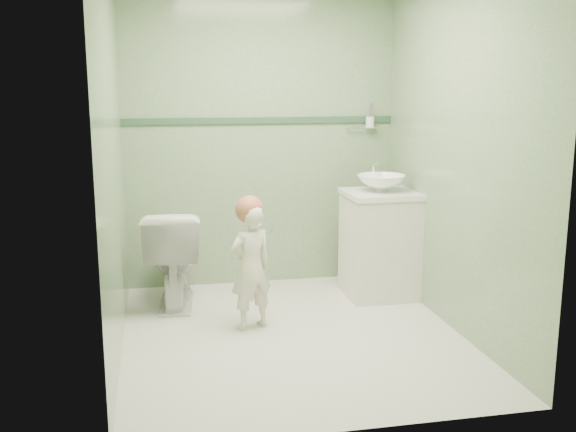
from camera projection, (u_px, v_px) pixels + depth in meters
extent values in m
plane|color=beige|center=(293.00, 335.00, 4.36)|extent=(2.50, 2.50, 0.00)
cube|color=gray|center=(261.00, 139.00, 5.32)|extent=(2.20, 0.04, 2.40)
cube|color=gray|center=(351.00, 185.00, 2.92)|extent=(2.20, 0.04, 2.40)
cube|color=gray|center=(112.00, 159.00, 3.90)|extent=(0.04, 2.50, 2.40)
cube|color=gray|center=(456.00, 152.00, 4.34)|extent=(0.04, 2.50, 2.40)
cube|color=#2C4E36|center=(261.00, 120.00, 5.28)|extent=(2.20, 0.02, 0.05)
cube|color=white|center=(379.00, 246.00, 5.12)|extent=(0.52, 0.50, 0.80)
cube|color=white|center=(381.00, 194.00, 5.03)|extent=(0.54, 0.52, 0.04)
imported|color=white|center=(381.00, 183.00, 5.02)|extent=(0.37, 0.37, 0.13)
cylinder|color=silver|center=(373.00, 172.00, 5.20)|extent=(0.03, 0.03, 0.18)
cylinder|color=silver|center=(375.00, 163.00, 5.13)|extent=(0.02, 0.12, 0.02)
cylinder|color=silver|center=(362.00, 128.00, 5.42)|extent=(0.26, 0.02, 0.02)
cylinder|color=silver|center=(370.00, 122.00, 5.40)|extent=(0.07, 0.07, 0.09)
cylinder|color=#CB4136|center=(372.00, 113.00, 5.40)|extent=(0.01, 0.01, 0.17)
cylinder|color=#3A4EBB|center=(370.00, 113.00, 5.38)|extent=(0.01, 0.01, 0.17)
imported|color=white|center=(174.00, 257.00, 4.91)|extent=(0.47, 0.76, 0.74)
imported|color=silver|center=(251.00, 268.00, 4.41)|extent=(0.37, 0.31, 0.85)
sphere|color=#AD5D43|center=(249.00, 210.00, 4.36)|extent=(0.19, 0.19, 0.19)
cylinder|color=#109180|center=(271.00, 231.00, 4.30)|extent=(0.02, 0.14, 0.06)
cube|color=white|center=(259.00, 225.00, 4.30)|extent=(0.03, 0.02, 0.02)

